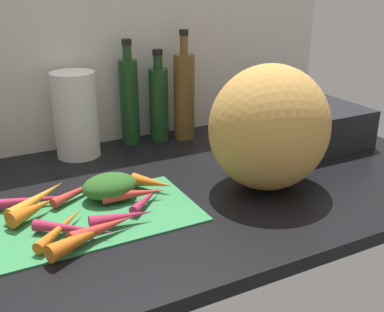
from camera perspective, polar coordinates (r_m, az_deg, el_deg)
ground_plane at (r=112.12cm, az=-8.23°, el=-5.28°), size 170.00×80.00×3.00cm
wall_back at (r=138.65cm, az=-14.50°, el=13.13°), size 170.00×3.00×60.00cm
cutting_board at (r=102.14cm, az=-11.39°, el=-7.11°), size 42.20×24.72×0.80cm
carrot_0 at (r=108.51cm, az=-18.02°, el=-4.84°), size 15.45×13.99×3.17cm
carrot_1 at (r=111.24cm, az=-13.00°, el=-3.88°), size 16.55×10.61×2.30cm
carrot_2 at (r=96.61cm, az=-15.37°, el=-8.20°), size 13.19×13.44×2.32cm
carrot_3 at (r=105.96cm, az=-6.92°, el=-4.53°), size 14.59×5.85×3.12cm
carrot_4 at (r=108.77cm, az=-18.07°, el=-5.02°), size 16.92×5.61×2.35cm
carrot_5 at (r=104.66cm, az=-5.45°, el=-5.11°), size 10.90×9.96×2.16cm
carrot_6 at (r=93.69cm, az=-10.54°, el=-8.45°), size 14.42×6.40×3.17cm
carrot_7 at (r=110.79cm, az=-4.80°, el=-3.21°), size 9.01×9.69×3.22cm
carrot_8 at (r=91.42cm, az=-12.63°, el=-9.35°), size 16.23×9.34×3.39cm
carrot_9 at (r=96.94cm, az=-8.36°, el=-7.28°), size 13.50×4.23×2.98cm
carrot_10 at (r=95.24cm, az=-13.99°, el=-8.49°), size 14.57×12.02×2.41cm
carrot_11 at (r=103.44cm, az=-18.68°, el=-6.14°), size 11.12×8.63×3.56cm
carrot_greens_pile at (r=107.96cm, az=-9.87°, el=-3.57°), size 12.42×9.55×5.25cm
winter_squash at (r=110.68cm, az=9.27°, el=3.37°), size 28.71×26.47×29.37cm
paper_towel_roll at (r=133.29cm, az=-13.81°, el=4.81°), size 11.91×11.91×23.48cm
bottle_0 at (r=140.22cm, az=-7.54°, el=6.68°), size 5.46×5.46×30.64cm
bottle_1 at (r=142.74cm, az=-4.02°, el=6.42°), size 5.75×5.75×27.33cm
bottle_2 at (r=143.54cm, az=-0.96°, el=7.32°), size 6.29×6.29×32.71cm
dish_rack at (r=146.10cm, az=14.59°, el=3.67°), size 25.04×24.81×11.21cm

